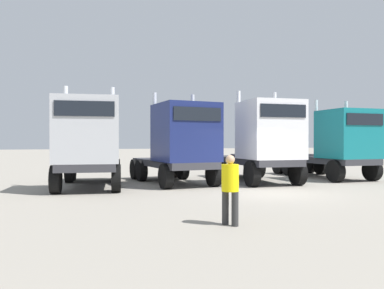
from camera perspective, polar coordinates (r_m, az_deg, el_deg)
The scene contains 6 objects.
ground at distance 14.76m, azimuth 11.49°, elevation -7.12°, with size 200.00×200.00×0.00m, color gray.
semi_truck_silver at distance 16.09m, azimuth -15.17°, elevation 0.18°, with size 3.55×6.76×4.25m.
semi_truck_navy at distance 17.06m, azimuth -1.71°, elevation 0.23°, with size 2.88×6.01×4.18m.
semi_truck_white at distance 18.13m, azimuth 10.54°, elevation 0.48°, with size 3.10×6.59×4.36m.
semi_truck_teal at distance 21.10m, azimuth 20.88°, elevation 0.04°, with size 2.81×6.50×4.12m.
visitor_in_hivis at distance 8.88m, azimuth 5.71°, elevation -6.00°, with size 0.53×0.53×1.62m.
Camera 1 is at (-7.78, -12.39, 1.91)m, focal length 35.76 mm.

